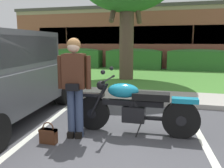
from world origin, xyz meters
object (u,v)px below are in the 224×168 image
at_px(rider_person, 74,80).
at_px(handbag, 48,135).
at_px(motorcycle, 140,108).
at_px(hedge_center_left, 134,58).
at_px(hedge_left, 78,57).
at_px(hedge_center_right, 198,60).
at_px(brick_building, 190,37).

height_order(rider_person, handbag, rider_person).
distance_m(motorcycle, hedge_center_left, 10.44).
distance_m(hedge_left, hedge_center_right, 7.25).
relative_size(rider_person, hedge_center_left, 0.52).
relative_size(hedge_center_right, brick_building, 0.14).
height_order(rider_person, hedge_left, rider_person).
relative_size(motorcycle, brick_building, 0.09).
bearing_deg(motorcycle, hedge_left, 119.10).
relative_size(rider_person, hedge_center_right, 0.51).
height_order(hedge_center_right, brick_building, brick_building).
height_order(hedge_left, brick_building, brick_building).
bearing_deg(rider_person, brick_building, 81.91).
xyz_separation_m(rider_person, hedge_left, (-4.63, 10.66, -0.34)).
xyz_separation_m(motorcycle, handbag, (-1.36, -0.84, -0.34)).
height_order(hedge_left, hedge_center_right, same).
distance_m(motorcycle, handbag, 1.63).
bearing_deg(hedge_center_right, brick_building, 93.06).
xyz_separation_m(hedge_center_right, brick_building, (-0.30, 5.64, 1.32)).
height_order(motorcycle, hedge_center_left, hedge_center_left).
relative_size(rider_person, hedge_left, 0.56).
height_order(rider_person, brick_building, brick_building).
xyz_separation_m(hedge_left, hedge_center_left, (3.63, -0.00, 0.00)).
distance_m(motorcycle, brick_building, 15.99).
bearing_deg(hedge_center_right, handbag, -104.79).
distance_m(rider_person, hedge_center_left, 10.72).
bearing_deg(motorcycle, handbag, -148.46).
distance_m(hedge_left, brick_building, 9.05).
xyz_separation_m(motorcycle, brick_building, (1.26, 15.87, 1.49)).
distance_m(rider_person, brick_building, 16.50).
distance_m(hedge_center_left, hedge_center_right, 3.63).
height_order(motorcycle, handbag, motorcycle).
relative_size(hedge_left, hedge_center_right, 0.91).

